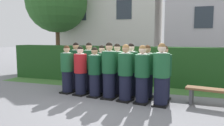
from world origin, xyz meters
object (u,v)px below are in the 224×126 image
object	(u,v)px
student_front_row_4	(126,74)
student_front_row_6	(161,76)
student_front_row_3	(109,72)
student_rear_row_2	(102,70)
student_rear_row_3	(117,70)
student_rear_row_4	(131,71)
student_in_red_blazer	(80,72)
student_front_row_0	(67,70)
wooden_bench	(213,94)
student_rear_row_0	(76,67)
student_rear_row_5	(147,73)
student_rear_row_1	(89,68)
student_front_row_5	(142,76)
student_front_row_2	(95,73)
student_rear_row_6	(164,75)

from	to	relation	value
student_front_row_4	student_front_row_6	distance (m)	1.02
student_front_row_3	student_rear_row_2	distance (m)	0.73
student_front_row_4	student_rear_row_3	xyz separation A→B (m)	(-0.46, 0.62, -0.00)
student_front_row_3	student_rear_row_4	distance (m)	0.72
student_in_red_blazer	student_front_row_4	xyz separation A→B (m)	(1.54, -0.19, 0.04)
student_front_row_0	student_rear_row_2	size ratio (longest dim) A/B	1.00
student_front_row_0	wooden_bench	size ratio (longest dim) A/B	1.10
student_front_row_6	student_rear_row_3	size ratio (longest dim) A/B	1.03
student_front_row_0	student_rear_row_0	size ratio (longest dim) A/B	0.95
wooden_bench	student_front_row_3	bearing A→B (deg)	-176.97
student_front_row_0	student_rear_row_5	world-z (taller)	student_rear_row_5
student_in_red_blazer	student_front_row_3	world-z (taller)	student_front_row_3
student_rear_row_0	student_rear_row_1	bearing A→B (deg)	-3.43
student_front_row_6	student_rear_row_2	size ratio (longest dim) A/B	1.07
student_front_row_3	student_rear_row_3	xyz separation A→B (m)	(0.08, 0.52, -0.02)
student_rear_row_0	wooden_bench	distance (m)	4.43
student_front_row_0	student_in_red_blazer	xyz separation A→B (m)	(0.54, -0.10, -0.01)
student_in_red_blazer	student_rear_row_0	xyz separation A→B (m)	(-0.49, 0.63, 0.05)
student_front_row_5	student_rear_row_3	xyz separation A→B (m)	(-0.95, 0.68, 0.01)
student_rear_row_4	student_front_row_6	bearing A→B (deg)	-33.79
student_front_row_0	student_front_row_2	distance (m)	1.07
student_front_row_3	student_front_row_5	world-z (taller)	student_front_row_3
student_rear_row_2	student_rear_row_6	size ratio (longest dim) A/B	0.98
student_front_row_4	student_rear_row_3	world-z (taller)	student_front_row_4
student_rear_row_5	student_rear_row_6	bearing A→B (deg)	-9.41
student_front_row_3	student_rear_row_6	bearing A→B (deg)	11.57
student_in_red_blazer	student_front_row_6	distance (m)	2.57
student_rear_row_3	student_rear_row_4	world-z (taller)	student_rear_row_4
student_in_red_blazer	student_front_row_4	world-z (taller)	student_front_row_4
student_front_row_4	student_front_row_6	xyz separation A→B (m)	(1.02, -0.10, 0.02)
student_in_red_blazer	student_rear_row_2	distance (m)	0.73
student_front_row_3	student_rear_row_5	size ratio (longest dim) A/B	1.05
student_rear_row_5	student_front_row_5	bearing A→B (deg)	-93.24
student_front_row_5	student_front_row_6	world-z (taller)	student_front_row_6
student_rear_row_1	student_rear_row_4	xyz separation A→B (m)	(1.52, -0.21, -0.00)
student_rear_row_1	student_rear_row_2	distance (m)	0.53
student_rear_row_2	wooden_bench	world-z (taller)	student_rear_row_2
student_rear_row_0	student_rear_row_1	size ratio (longest dim) A/B	1.00
student_front_row_6	student_rear_row_4	xyz separation A→B (m)	(-1.01, 0.67, -0.02)
student_rear_row_4	wooden_bench	size ratio (longest dim) A/B	1.15
student_rear_row_4	student_rear_row_6	size ratio (longest dim) A/B	1.03
student_in_red_blazer	student_rear_row_0	bearing A→B (deg)	127.80
student_front_row_4	student_rear_row_0	xyz separation A→B (m)	(-2.02, 0.82, 0.01)
student_rear_row_5	student_front_row_6	bearing A→B (deg)	-51.46
student_front_row_3	student_front_row_4	xyz separation A→B (m)	(0.54, -0.11, -0.02)
student_in_red_blazer	student_front_row_3	distance (m)	1.01
student_front_row_0	wooden_bench	world-z (taller)	student_front_row_0
student_rear_row_2	student_rear_row_6	distance (m)	2.05
student_in_red_blazer	student_rear_row_2	size ratio (longest dim) A/B	0.99
student_front_row_0	student_rear_row_0	xyz separation A→B (m)	(0.05, 0.53, 0.04)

